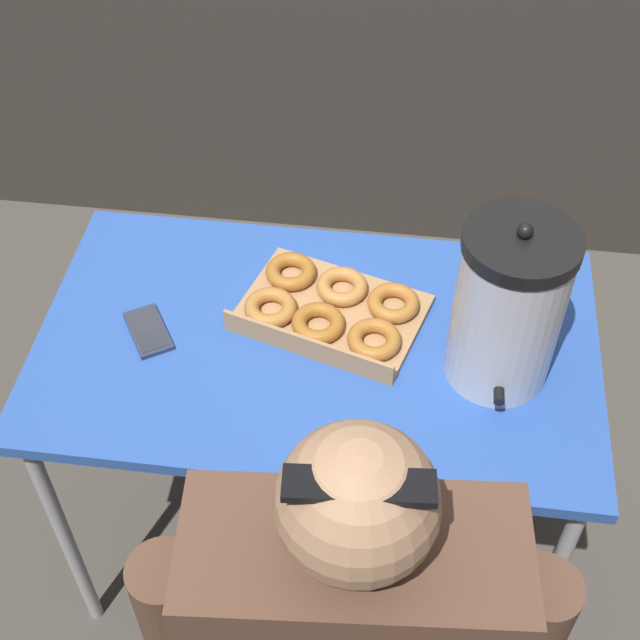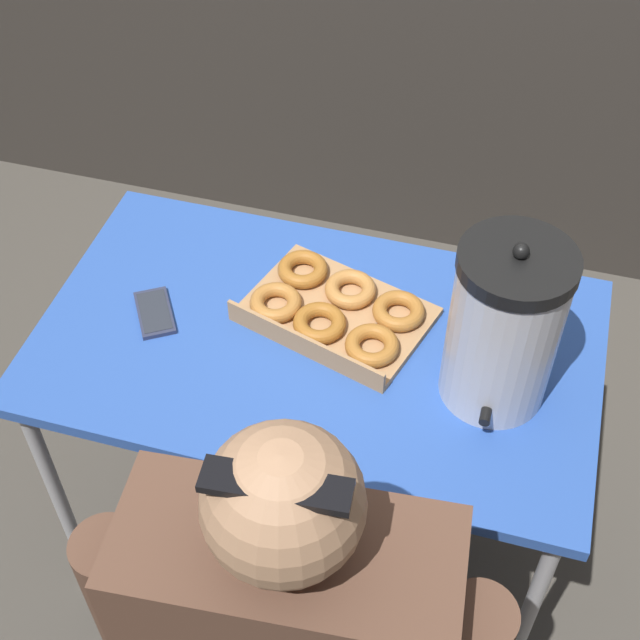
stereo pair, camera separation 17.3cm
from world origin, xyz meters
The scene contains 5 objects.
ground_plane centered at (0.00, 0.00, 0.00)m, with size 12.00×12.00×0.00m, color #4C473F.
folding_table centered at (0.00, 0.00, 0.71)m, with size 1.12×0.66×0.77m.
donut_box centered at (0.02, 0.07, 0.79)m, with size 0.42×0.34×0.05m.
coffee_urn centered at (0.35, -0.03, 0.94)m, with size 0.20×0.23×0.37m.
cell_phone centered at (-0.34, -0.02, 0.78)m, with size 0.13×0.15×0.01m.
Camera 2 is at (0.32, -1.13, 2.10)m, focal length 50.00 mm.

